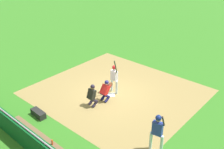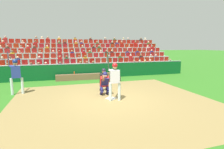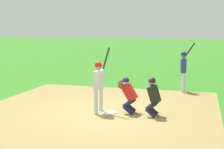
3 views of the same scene
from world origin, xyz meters
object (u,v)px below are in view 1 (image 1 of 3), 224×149
Objects in this scene: water_bottle_on_bench at (52,142)px; on_deck_batter at (158,129)px; catcher_crouching at (106,90)px; equipment_duffel_bag at (38,114)px; home_plate_marker at (111,95)px; dugout_bench at (41,140)px; home_plate_umpire at (92,94)px; batter_at_plate at (114,76)px.

water_bottle_on_bench is 0.10× the size of on_deck_batter.
equipment_duffel_bag is at bearing -114.17° from catcher_crouching.
home_plate_marker is 5.21m from dugout_bench.
on_deck_batter is (4.34, -1.51, 0.44)m from catcher_crouching.
water_bottle_on_bench is (0.80, 0.04, 0.34)m from dugout_bench.
catcher_crouching is 4.58m from dugout_bench.
home_plate_umpire is 2.94m from equipment_duffel_bag.
water_bottle_on_bench is (1.33, -5.13, 0.54)m from home_plate_marker.
batter_at_plate is at bearing 104.23° from water_bottle_on_bench.
on_deck_batter is (4.57, -2.48, 0.05)m from batter_at_plate.
home_plate_umpire is at bearing 171.97° from on_deck_batter.
home_plate_umpire is 0.59× the size of on_deck_batter.
catcher_crouching is at bearing 94.53° from dugout_bench.
equipment_duffel_bag is at bearing -118.05° from home_plate_umpire.
home_plate_umpire is 4.58m from on_deck_batter.
batter_at_plate reaches higher than equipment_duffel_bag.
water_bottle_on_bench is at bearing -69.82° from home_plate_umpire.
catcher_crouching reaches higher than water_bottle_on_bench.
home_plate_umpire reaches higher than dugout_bench.
dugout_bench is at bearing -83.87° from batter_at_plate.
batter_at_plate is 1.08m from catcher_crouching.
water_bottle_on_bench is (1.16, -4.50, -0.15)m from catcher_crouching.
water_bottle_on_bench is at bearing -19.42° from equipment_duffel_bag.
catcher_crouching reaches higher than equipment_duffel_bag.
batter_at_plate is 5.62m from dugout_bench.
home_plate_umpire is 5.66× the size of water_bottle_on_bench.
batter_at_plate is at bearing 91.70° from home_plate_umpire.
dugout_bench is (0.53, -5.18, 0.20)m from home_plate_marker.
on_deck_batter reaches higher than catcher_crouching.
home_plate_marker is 0.35× the size of catcher_crouching.
batter_at_plate is at bearing 96.13° from dugout_bench.
home_plate_umpire reaches higher than catcher_crouching.
dugout_bench is at bearing -84.15° from home_plate_marker.
on_deck_batter is at bearing -25.39° from home_plate_marker.
catcher_crouching is at bearing 104.41° from water_bottle_on_bench.
dugout_bench is 5.09m from on_deck_batter.
catcher_crouching is 4.65m from water_bottle_on_bench.
equipment_duffel_bag is 6.25m from on_deck_batter.
equipment_duffel_bag is (-2.69, 1.08, -0.39)m from water_bottle_on_bench.
home_plate_marker is 1.90× the size of water_bottle_on_bench.
home_plate_marker is at bearing 73.89° from equipment_duffel_bag.
home_plate_marker is 0.34× the size of home_plate_umpire.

